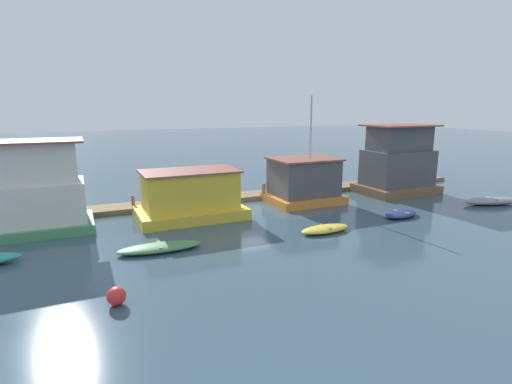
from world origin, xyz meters
TOP-DOWN VIEW (x-y plane):
  - ground_plane at (0.00, 0.00)m, footprint 200.00×200.00m
  - dock_walkway at (0.00, 3.26)m, footprint 42.40×2.09m
  - houseboat_green at (-13.09, 0.32)m, footprint 6.13×3.81m
  - houseboat_yellow at (-4.30, -0.43)m, footprint 6.66×4.17m
  - houseboat_orange at (4.42, 0.30)m, footprint 5.14×4.15m
  - houseboat_brown at (13.04, -0.01)m, footprint 6.09×4.20m
  - dinghy_green at (-7.29, -5.68)m, footprint 4.13×1.53m
  - dinghy_yellow at (1.80, -6.50)m, footprint 3.12×1.31m
  - dinghy_navy at (8.06, -5.78)m, footprint 2.90×1.98m
  - dinghy_grey at (16.39, -6.02)m, footprint 4.39×2.41m
  - mooring_post_far_right at (5.31, 1.97)m, footprint 0.28×0.28m
  - mooring_post_near_left at (1.96, 1.97)m, footprint 0.27×0.27m
  - mooring_post_near_right at (-7.50, 1.97)m, footprint 0.21×0.21m
  - buoy_red at (-9.76, -10.51)m, footprint 0.68×0.68m

SIDE VIEW (x-z plane):
  - ground_plane at x=0.00m, z-range 0.00..0.00m
  - dock_walkway at x=0.00m, z-range 0.00..0.30m
  - dinghy_navy at x=8.06m, z-range 0.00..0.37m
  - dinghy_green at x=-7.29m, z-range 0.00..0.38m
  - dinghy_yellow at x=1.80m, z-range 0.00..0.38m
  - dinghy_grey at x=16.39m, z-range 0.00..0.54m
  - buoy_red at x=-9.76m, z-range 0.00..0.68m
  - mooring_post_near_right at x=-7.50m, z-range 0.00..1.26m
  - mooring_post_near_left at x=1.96m, z-range 0.00..1.30m
  - mooring_post_far_right at x=5.31m, z-range 0.00..1.85m
  - houseboat_yellow at x=-4.30m, z-range -0.12..2.93m
  - houseboat_orange at x=4.42m, z-range -2.29..5.41m
  - houseboat_green at x=-13.09m, z-range -0.25..4.90m
  - houseboat_brown at x=13.04m, z-range -0.31..5.20m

